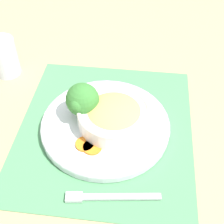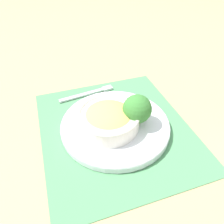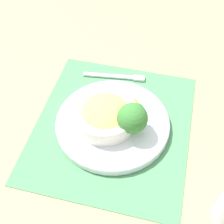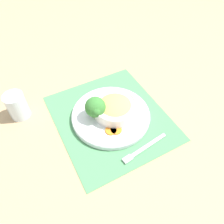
{
  "view_description": "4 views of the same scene",
  "coord_description": "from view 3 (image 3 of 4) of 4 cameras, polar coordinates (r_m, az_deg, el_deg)",
  "views": [
    {
      "loc": [
        -0.48,
        -0.02,
        0.55
      ],
      "look_at": [
        0.02,
        -0.01,
        0.04
      ],
      "focal_mm": 50.0,
      "sensor_mm": 36.0,
      "label": 1
    },
    {
      "loc": [
        0.39,
        -0.18,
        0.43
      ],
      "look_at": [
        -0.02,
        -0.0,
        0.05
      ],
      "focal_mm": 35.0,
      "sensor_mm": 36.0,
      "label": 2
    },
    {
      "loc": [
        0.48,
        0.07,
        0.65
      ],
      "look_at": [
        -0.01,
        -0.0,
        0.05
      ],
      "focal_mm": 50.0,
      "sensor_mm": 36.0,
      "label": 3
    },
    {
      "loc": [
        -0.44,
        0.29,
        0.65
      ],
      "look_at": [
        -0.01,
        0.0,
        0.05
      ],
      "focal_mm": 35.0,
      "sensor_mm": 36.0,
      "label": 4
    }
  ],
  "objects": [
    {
      "name": "broccoli_floret",
      "position": [
        0.74,
        3.78,
        -1.13
      ],
      "size": [
        0.08,
        0.08,
        0.09
      ],
      "color": "#84AD5B",
      "rests_on": "plate"
    },
    {
      "name": "plate",
      "position": [
        0.8,
        0.13,
        -1.95
      ],
      "size": [
        0.29,
        0.29,
        0.02
      ],
      "color": "silver",
      "rests_on": "placemat"
    },
    {
      "name": "placemat",
      "position": [
        0.82,
        0.12,
        -2.51
      ],
      "size": [
        0.49,
        0.44,
        0.0
      ],
      "color": "#4C8C59",
      "rests_on": "ground_plane"
    },
    {
      "name": "ground_plane",
      "position": [
        0.82,
        0.12,
        -2.6
      ],
      "size": [
        4.0,
        4.0,
        0.0
      ],
      "primitive_type": "plane",
      "color": "tan"
    },
    {
      "name": "carrot_slice_middle",
      "position": [
        0.84,
        2.49,
        2.01
      ],
      "size": [
        0.04,
        0.04,
        0.01
      ],
      "color": "orange",
      "rests_on": "plate"
    },
    {
      "name": "bowl",
      "position": [
        0.78,
        -1.29,
        -0.42
      ],
      "size": [
        0.16,
        0.16,
        0.05
      ],
      "color": "silver",
      "rests_on": "plate"
    },
    {
      "name": "fork",
      "position": [
        0.93,
        1.5,
        6.45
      ],
      "size": [
        0.02,
        0.18,
        0.01
      ],
      "rotation": [
        0.0,
        0.0,
        0.02
      ],
      "color": "silver",
      "rests_on": "placemat"
    },
    {
      "name": "carrot_slice_near",
      "position": [
        0.84,
        3.55,
        1.47
      ],
      "size": [
        0.04,
        0.04,
        0.01
      ],
      "color": "orange",
      "rests_on": "plate"
    }
  ]
}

